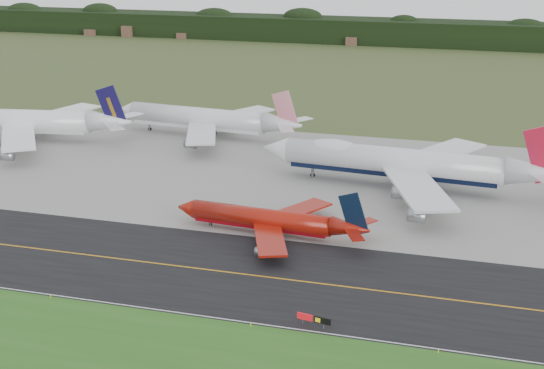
{
  "coord_description": "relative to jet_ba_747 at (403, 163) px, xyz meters",
  "views": [
    {
      "loc": [
        33.63,
        -113.63,
        54.65
      ],
      "look_at": [
        -4.72,
        22.0,
        7.22
      ],
      "focal_mm": 50.0,
      "sensor_mm": 36.0,
      "label": 1
    }
  ],
  "objects": [
    {
      "name": "jet_star_tail",
      "position": [
        -57.27,
        29.57,
        -0.82
      ],
      "size": [
        56.51,
        47.06,
        14.9
      ],
      "color": "silver",
      "rests_on": "ground"
    },
    {
      "name": "edge_marker_left",
      "position": [
        -46.67,
        -69.1,
        -5.54
      ],
      "size": [
        0.16,
        0.16,
        0.5
      ],
      "primitive_type": "cylinder",
      "color": "yellow",
      "rests_on": "ground"
    },
    {
      "name": "apron",
      "position": [
        -17.92,
        2.4,
        -5.78
      ],
      "size": [
        400.0,
        78.0,
        0.01
      ],
      "primitive_type": "cube",
      "color": "gray",
      "rests_on": "ground"
    },
    {
      "name": "jet_navy_gold",
      "position": [
        -104.19,
        12.39,
        -0.55
      ],
      "size": [
        61.67,
        53.18,
        15.93
      ],
      "color": "white",
      "rests_on": "ground"
    },
    {
      "name": "edge_marker_right",
      "position": [
        12.94,
        -69.1,
        -5.54
      ],
      "size": [
        0.16,
        0.16,
        0.5
      ],
      "primitive_type": "cylinder",
      "color": "yellow",
      "rests_on": "ground"
    },
    {
      "name": "edge_marker_center",
      "position": [
        -13.85,
        -69.1,
        -5.54
      ],
      "size": [
        0.16,
        0.16,
        0.5
      ],
      "primitive_type": "cylinder",
      "color": "yellow",
      "rests_on": "ground"
    },
    {
      "name": "ground",
      "position": [
        -17.92,
        -48.6,
        -5.79
      ],
      "size": [
        600.0,
        600.0,
        0.0
      ],
      "primitive_type": "plane",
      "color": "#384721",
      "rests_on": "ground"
    },
    {
      "name": "taxiway",
      "position": [
        -17.92,
        -52.6,
        -5.78
      ],
      "size": [
        400.0,
        32.0,
        0.02
      ],
      "primitive_type": "cube",
      "color": "black",
      "rests_on": "ground"
    },
    {
      "name": "taxiway_edge_line",
      "position": [
        -17.92,
        -68.1,
        -5.76
      ],
      "size": [
        400.0,
        0.25,
        0.0
      ],
      "primitive_type": "cube",
      "color": "silver",
      "rests_on": "taxiway"
    },
    {
      "name": "jet_ba_747",
      "position": [
        0.0,
        0.0,
        0.0
      ],
      "size": [
        67.66,
        55.84,
        17.0
      ],
      "color": "silver",
      "rests_on": "ground"
    },
    {
      "name": "jet_red_737",
      "position": [
        -20.58,
        -34.42,
        -2.91
      ],
      "size": [
        38.56,
        31.35,
        10.41
      ],
      "color": "maroon",
      "rests_on": "ground"
    },
    {
      "name": "taxiway_centreline",
      "position": [
        -17.92,
        -52.6,
        -5.76
      ],
      "size": [
        400.0,
        0.4,
        0.0
      ],
      "primitive_type": "cube",
      "color": "#C68312",
      "rests_on": "taxiway"
    },
    {
      "name": "taxiway_sign",
      "position": [
        -5.05,
        -66.62,
        -4.56
      ],
      "size": [
        5.2,
        1.06,
        1.75
      ],
      "color": "slate",
      "rests_on": "ground"
    },
    {
      "name": "horizon_treeline",
      "position": [
        -17.92,
        225.16,
        -0.32
      ],
      "size": [
        700.0,
        25.0,
        12.0
      ],
      "color": "black",
      "rests_on": "ground"
    }
  ]
}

